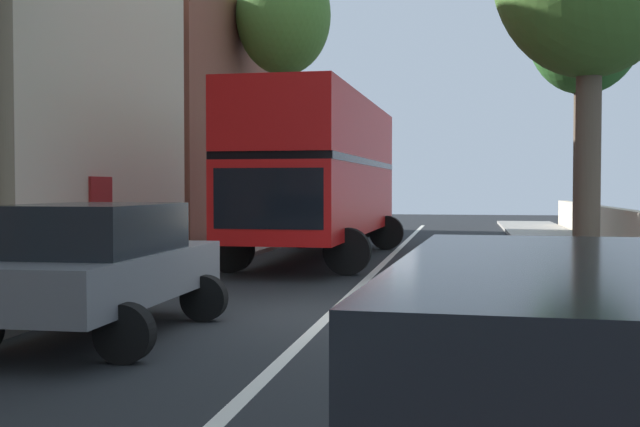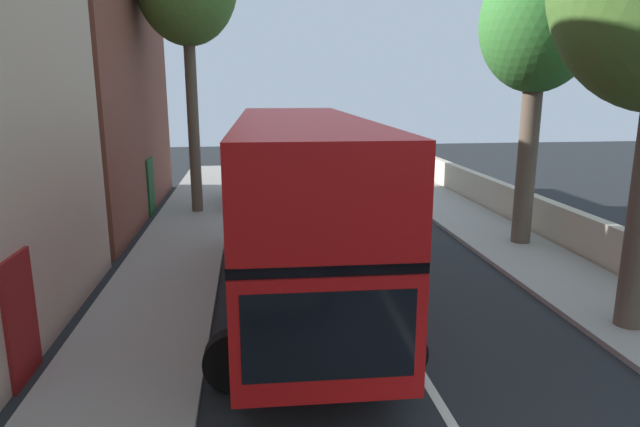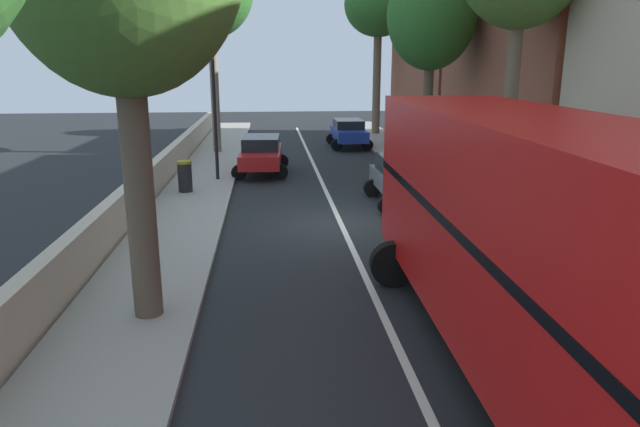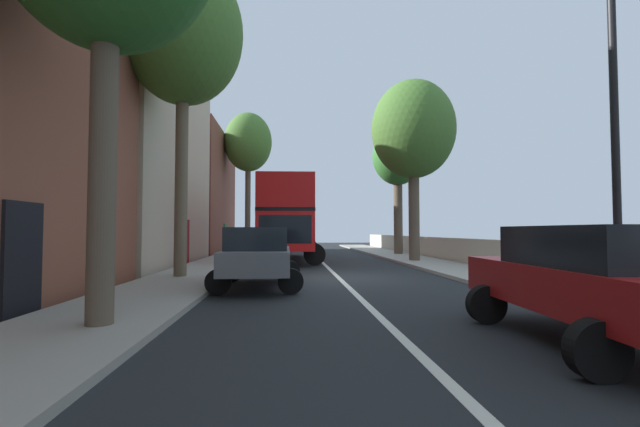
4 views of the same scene
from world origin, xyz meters
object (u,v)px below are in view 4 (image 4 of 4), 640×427
Objects in this scene: parked_car_blue_left_3 at (278,239)px; parked_car_grey_left_2 at (258,254)px; litter_bin_right at (583,267)px; double_decker_bus at (288,216)px; street_tree_right_5 at (413,131)px; street_tree_left_0 at (183,34)px; street_tree_left_4 at (248,143)px; lamppost_right at (614,109)px; parked_car_red_right_1 at (593,277)px; street_tree_right_3 at (398,158)px.

parked_car_grey_left_2 is at bearing -90.00° from parked_car_blue_left_3.
double_decker_bus is at bearing 118.06° from litter_bin_right.
street_tree_right_5 reaches higher than parked_car_grey_left_2.
parked_car_blue_left_3 is 0.42× the size of street_tree_left_0.
double_decker_bus is 2.33× the size of parked_car_blue_left_3.
street_tree_left_4 is at bearing 114.31° from litter_bin_right.
street_tree_left_0 is 1.00× the size of street_tree_left_4.
street_tree_right_5 is at bearing -61.02° from parked_car_blue_left_3.
street_tree_right_5 reaches higher than lamppost_right.
parked_car_blue_left_3 is at bearing 90.00° from parked_car_grey_left_2.
parked_car_blue_left_3 is 24.87m from litter_bin_right.
street_tree_left_0 is 1.16× the size of street_tree_right_5.
parked_car_red_right_1 is 0.43× the size of street_tree_left_4.
litter_bin_right is (7.00, -13.13, -1.65)m from double_decker_bus.
double_decker_bus is at bearing -85.63° from parked_car_blue_left_3.
street_tree_right_5 is 13.53m from lamppost_right.
parked_car_red_right_1 is 28.30m from street_tree_left_4.
lamppost_right is at bearing -75.30° from parked_car_blue_left_3.
parked_car_red_right_1 is 4.93m from litter_bin_right.
street_tree_left_4 is (0.37, 17.98, 0.13)m from street_tree_left_0.
street_tree_right_5 is at bearing -97.17° from street_tree_right_3.
lamppost_right is (6.80, -25.93, 2.91)m from parked_car_blue_left_3.
lamppost_right reaches higher than parked_car_blue_left_3.
double_decker_bus is 1.26× the size of street_tree_right_3.
parked_car_red_right_1 reaches higher than parked_car_blue_left_3.
double_decker_bus is 0.99× the size of street_tree_left_0.
street_tree_right_3 is 17.69m from litter_bin_right.
street_tree_left_4 reaches higher than parked_car_blue_left_3.
lamppost_right reaches higher than double_decker_bus.
parked_car_red_right_1 is 16.13m from street_tree_right_5.
parked_car_red_right_1 is at bearing -79.76° from parked_car_blue_left_3.
street_tree_right_5 is at bearing 34.19° from street_tree_left_0.
litter_bin_right is at bearing -85.96° from street_tree_right_5.
parked_car_grey_left_2 reaches higher than litter_bin_right.
street_tree_left_0 reaches higher than parked_car_blue_left_3.
parked_car_red_right_1 is at bearing -124.69° from litter_bin_right.
street_tree_right_5 is (-0.74, -5.88, 0.34)m from street_tree_right_3.
double_decker_bus is at bearing 103.73° from parked_car_red_right_1.
parked_car_blue_left_3 is 0.70× the size of lamppost_right.
parked_car_blue_left_3 is 26.97m from lamppost_right.
street_tree_right_3 is 0.91× the size of street_tree_right_5.
litter_bin_right is at bearing -61.94° from double_decker_bus.
parked_car_grey_left_2 is 0.53× the size of street_tree_right_3.
street_tree_left_0 reaches higher than double_decker_bus.
street_tree_left_4 is at bearing 151.24° from street_tree_right_3.
street_tree_right_3 is 19.30m from lamppost_right.
double_decker_bus is 11.05m from parked_car_grey_left_2.
street_tree_left_4 reaches higher than street_tree_right_3.
street_tree_right_3 reaches higher than parked_car_grey_left_2.
street_tree_left_0 is at bearing -129.91° from street_tree_right_3.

